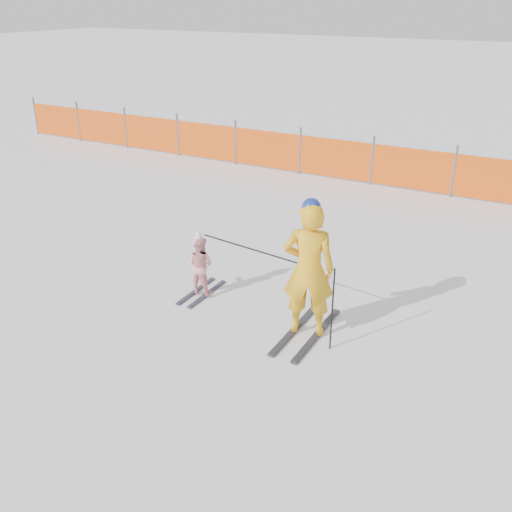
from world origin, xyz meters
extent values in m
plane|color=white|center=(0.00, 0.00, 0.00)|extent=(120.00, 120.00, 0.00)
cube|color=black|center=(0.69, 0.43, 0.02)|extent=(0.09, 1.56, 0.04)
cube|color=black|center=(1.03, 0.43, 0.02)|extent=(0.09, 1.56, 0.04)
imported|color=#FFB015|center=(0.86, 0.43, 1.02)|extent=(0.82, 0.66, 1.95)
sphere|color=navy|center=(0.86, 0.43, 1.91)|extent=(0.26, 0.26, 0.26)
cube|color=black|center=(-1.24, 0.70, 0.01)|extent=(0.09, 1.03, 0.03)
cube|color=black|center=(-1.02, 0.70, 0.01)|extent=(0.09, 1.03, 0.03)
imported|color=#FFA6A8|center=(-1.13, 0.70, 0.51)|extent=(0.48, 0.38, 0.96)
cone|color=white|center=(-1.13, 0.70, 1.03)|extent=(0.19, 0.19, 0.24)
cylinder|color=black|center=(1.31, 0.23, 0.61)|extent=(0.02, 0.02, 1.22)
cylinder|color=black|center=(-0.13, 0.56, 1.06)|extent=(1.74, 0.26, 0.02)
cylinder|color=#595960|center=(-12.60, 7.66, 0.62)|extent=(0.06, 0.06, 1.25)
cylinder|color=#595960|center=(-10.60, 7.66, 0.62)|extent=(0.06, 0.06, 1.25)
cylinder|color=#595960|center=(-8.60, 7.66, 0.62)|extent=(0.06, 0.06, 1.25)
cylinder|color=#595960|center=(-6.60, 7.66, 0.62)|extent=(0.06, 0.06, 1.25)
cylinder|color=#595960|center=(-4.60, 7.66, 0.62)|extent=(0.06, 0.06, 1.25)
cylinder|color=#595960|center=(-2.60, 7.66, 0.62)|extent=(0.06, 0.06, 1.25)
cylinder|color=#595960|center=(-0.60, 7.66, 0.62)|extent=(0.06, 0.06, 1.25)
cylinder|color=#595960|center=(1.40, 7.66, 0.62)|extent=(0.06, 0.06, 1.25)
cube|color=#EA520C|center=(-4.49, 7.66, 0.55)|extent=(16.21, 0.03, 1.00)
camera|label=1|loc=(3.60, -6.04, 4.44)|focal=40.00mm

